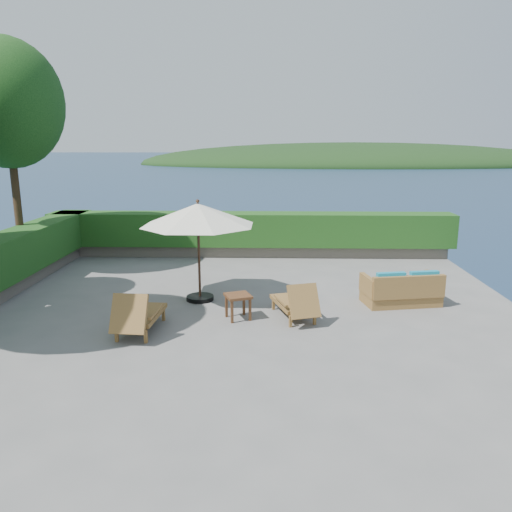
{
  "coord_description": "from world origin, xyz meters",
  "views": [
    {
      "loc": [
        0.59,
        -9.59,
        3.49
      ],
      "look_at": [
        0.3,
        0.8,
        1.1
      ],
      "focal_mm": 35.0,
      "sensor_mm": 36.0,
      "label": 1
    }
  ],
  "objects_px": {
    "lounge_left": "(138,315)",
    "wicker_loveseat": "(402,291)",
    "patio_umbrella": "(198,215)",
    "side_table": "(238,299)",
    "lounge_right": "(296,303)"
  },
  "relations": [
    {
      "from": "patio_umbrella",
      "to": "wicker_loveseat",
      "type": "distance_m",
      "value": 4.74
    },
    {
      "from": "patio_umbrella",
      "to": "lounge_right",
      "type": "bearing_deg",
      "value": -29.39
    },
    {
      "from": "wicker_loveseat",
      "to": "patio_umbrella",
      "type": "bearing_deg",
      "value": 167.52
    },
    {
      "from": "lounge_left",
      "to": "wicker_loveseat",
      "type": "relative_size",
      "value": 0.9
    },
    {
      "from": "lounge_left",
      "to": "side_table",
      "type": "xyz_separation_m",
      "value": [
        1.8,
        0.83,
        0.05
      ]
    },
    {
      "from": "wicker_loveseat",
      "to": "side_table",
      "type": "bearing_deg",
      "value": -174.02
    },
    {
      "from": "patio_umbrella",
      "to": "lounge_right",
      "type": "height_order",
      "value": "patio_umbrella"
    },
    {
      "from": "lounge_right",
      "to": "lounge_left",
      "type": "bearing_deg",
      "value": 178.78
    },
    {
      "from": "side_table",
      "to": "wicker_loveseat",
      "type": "relative_size",
      "value": 0.36
    },
    {
      "from": "lounge_right",
      "to": "side_table",
      "type": "xyz_separation_m",
      "value": [
        -1.15,
        -0.02,
        0.07
      ]
    },
    {
      "from": "lounge_left",
      "to": "side_table",
      "type": "distance_m",
      "value": 1.98
    },
    {
      "from": "patio_umbrella",
      "to": "wicker_loveseat",
      "type": "xyz_separation_m",
      "value": [
        4.46,
        -0.19,
        -1.61
      ]
    },
    {
      "from": "lounge_right",
      "to": "patio_umbrella",
      "type": "bearing_deg",
      "value": 133.15
    },
    {
      "from": "lounge_left",
      "to": "side_table",
      "type": "height_order",
      "value": "lounge_left"
    },
    {
      "from": "lounge_right",
      "to": "side_table",
      "type": "distance_m",
      "value": 1.16
    }
  ]
}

